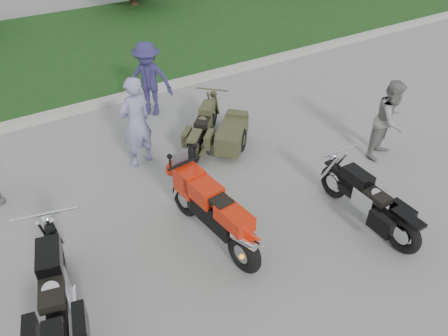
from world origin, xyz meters
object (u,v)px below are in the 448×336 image
cruiser_left (57,301)px  person_grey (390,120)px  person_denim (148,80)px  sportbike_red (214,211)px  person_stripe (136,123)px  cruiser_right (371,204)px  cruiser_sidecar (220,132)px

cruiser_left → person_grey: bearing=18.2°
cruiser_left → person_denim: size_ratio=1.40×
sportbike_red → person_stripe: 2.74m
person_grey → person_denim: size_ratio=0.94×
cruiser_right → person_grey: bearing=36.7°
cruiser_left → cruiser_sidecar: (4.08, 2.62, -0.12)m
cruiser_left → cruiser_sidecar: cruiser_left is taller
cruiser_left → person_denim: (3.45, 4.79, 0.39)m
cruiser_sidecar → person_denim: person_denim is taller
cruiser_left → cruiser_sidecar: bearing=46.0°
cruiser_right → person_denim: (-1.52, 5.54, 0.45)m
sportbike_red → cruiser_right: bearing=-29.2°
cruiser_right → cruiser_sidecar: bearing=106.0°
person_stripe → sportbike_red: bearing=79.4°
cruiser_right → person_denim: 5.77m
sportbike_red → person_denim: 4.61m
person_grey → cruiser_right: bearing=-159.7°
cruiser_left → person_grey: size_ratio=1.50×
cruiser_sidecar → person_grey: bearing=8.2°
sportbike_red → cruiser_left: 2.55m
sportbike_red → cruiser_sidecar: size_ratio=1.21×
person_grey → person_stripe: bearing=136.2°
cruiser_right → person_grey: 2.33m
person_grey → sportbike_red: bearing=168.7°
person_grey → person_denim: 5.40m
person_stripe → person_grey: 5.06m
cruiser_right → cruiser_sidecar: size_ratio=1.19×
sportbike_red → person_grey: person_grey is taller
cruiser_left → cruiser_sidecar: size_ratio=1.34×
cruiser_right → cruiser_sidecar: cruiser_right is taller
person_stripe → person_grey: size_ratio=1.13×
cruiser_sidecar → person_stripe: 1.81m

